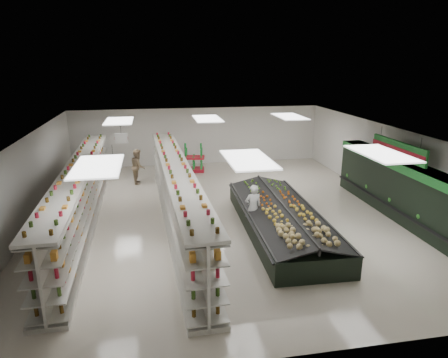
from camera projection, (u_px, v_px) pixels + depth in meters
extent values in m
plane|color=beige|center=(223.00, 213.00, 15.66)|extent=(16.00, 16.00, 0.00)
cube|color=white|center=(223.00, 133.00, 14.74)|extent=(14.00, 16.00, 0.02)
cube|color=silver|center=(198.00, 136.00, 22.73)|extent=(14.00, 0.02, 3.20)
cube|color=silver|center=(296.00, 288.00, 7.66)|extent=(14.00, 0.02, 3.20)
cube|color=silver|center=(27.00, 184.00, 13.99)|extent=(0.02, 16.00, 3.20)
cube|color=silver|center=(390.00, 166.00, 16.40)|extent=(0.02, 16.00, 3.20)
cube|color=black|center=(400.00, 189.00, 15.06)|extent=(0.80, 8.00, 2.20)
cube|color=#1F772C|center=(403.00, 165.00, 14.78)|extent=(0.85, 8.00, 0.30)
cube|color=black|center=(392.00, 203.00, 15.17)|extent=(0.55, 7.80, 0.15)
cube|color=beige|center=(397.00, 183.00, 14.96)|extent=(0.45, 7.70, 0.03)
cube|color=beige|center=(398.00, 175.00, 14.87)|extent=(0.45, 7.70, 0.03)
cube|color=white|center=(113.00, 162.00, 12.33)|extent=(0.50, 0.06, 0.40)
cube|color=maroon|center=(113.00, 162.00, 12.33)|extent=(0.52, 0.02, 0.12)
cylinder|color=black|center=(112.00, 153.00, 12.24)|extent=(0.01, 0.01, 0.50)
cube|color=white|center=(121.00, 138.00, 16.10)|extent=(0.50, 0.06, 0.40)
cube|color=maroon|center=(121.00, 138.00, 16.10)|extent=(0.52, 0.02, 0.12)
cylinder|color=black|center=(121.00, 131.00, 16.01)|extent=(0.01, 0.01, 0.50)
cube|color=#1F772C|center=(398.00, 149.00, 14.56)|extent=(0.10, 3.20, 0.60)
cube|color=maroon|center=(397.00, 149.00, 14.55)|extent=(0.03, 3.20, 0.18)
cylinder|color=black|center=(421.00, 145.00, 13.31)|extent=(0.01, 0.01, 0.50)
cylinder|color=black|center=(381.00, 133.00, 15.57)|extent=(0.01, 0.01, 0.50)
cube|color=silver|center=(84.00, 222.00, 14.64)|extent=(1.17, 12.48, 0.12)
cube|color=silver|center=(81.00, 197.00, 14.36)|extent=(0.30, 12.46, 2.08)
cube|color=silver|center=(78.00, 168.00, 14.05)|extent=(1.17, 12.48, 0.08)
cube|color=beige|center=(77.00, 220.00, 14.56)|extent=(0.69, 12.36, 0.03)
cube|color=beige|center=(75.00, 208.00, 14.43)|extent=(0.69, 12.36, 0.03)
cube|color=beige|center=(74.00, 196.00, 14.30)|extent=(0.69, 12.36, 0.03)
cube|color=beige|center=(72.00, 184.00, 14.16)|extent=(0.69, 12.36, 0.03)
cube|color=beige|center=(71.00, 172.00, 14.03)|extent=(0.69, 12.36, 0.03)
cube|color=beige|center=(90.00, 219.00, 14.65)|extent=(0.69, 12.36, 0.03)
cube|color=beige|center=(89.00, 207.00, 14.52)|extent=(0.69, 12.36, 0.03)
cube|color=beige|center=(88.00, 195.00, 14.39)|extent=(0.69, 12.36, 0.03)
cube|color=beige|center=(86.00, 183.00, 14.26)|extent=(0.69, 12.36, 0.03)
cube|color=beige|center=(85.00, 171.00, 14.12)|extent=(0.69, 12.36, 0.03)
cube|color=silver|center=(178.00, 221.00, 14.73)|extent=(1.46, 12.83, 0.13)
cube|color=silver|center=(177.00, 196.00, 14.44)|extent=(0.56, 12.79, 2.13)
cube|color=silver|center=(176.00, 166.00, 14.12)|extent=(1.46, 12.83, 0.09)
cube|color=beige|center=(171.00, 219.00, 14.64)|extent=(0.96, 12.70, 0.03)
cube|color=beige|center=(170.00, 207.00, 14.51)|extent=(0.96, 12.70, 0.03)
cube|color=beige|center=(170.00, 195.00, 14.37)|extent=(0.96, 12.70, 0.03)
cube|color=beige|center=(169.00, 182.00, 14.24)|extent=(0.96, 12.70, 0.03)
cube|color=beige|center=(169.00, 170.00, 14.10)|extent=(0.96, 12.70, 0.03)
cube|color=beige|center=(184.00, 218.00, 14.74)|extent=(0.96, 12.70, 0.03)
cube|color=beige|center=(184.00, 206.00, 14.61)|extent=(0.96, 12.70, 0.03)
cube|color=beige|center=(183.00, 194.00, 14.48)|extent=(0.96, 12.70, 0.03)
cube|color=beige|center=(183.00, 181.00, 14.34)|extent=(0.96, 12.70, 0.03)
cube|color=beige|center=(183.00, 169.00, 14.21)|extent=(0.96, 12.70, 0.03)
cube|color=black|center=(281.00, 222.00, 13.97)|extent=(2.63, 7.15, 0.71)
cube|color=#262626|center=(248.00, 213.00, 13.69)|extent=(0.27, 7.08, 0.06)
cube|color=#262626|center=(314.00, 210.00, 14.03)|extent=(0.27, 7.08, 0.06)
cube|color=black|center=(264.00, 210.00, 13.74)|extent=(1.51, 7.02, 0.36)
cube|color=black|center=(299.00, 208.00, 13.92)|extent=(1.51, 7.02, 0.36)
cube|color=#262626|center=(282.00, 206.00, 13.80)|extent=(0.25, 6.98, 0.25)
cube|color=maroon|center=(194.00, 170.00, 21.53)|extent=(1.20, 0.90, 0.18)
cube|color=red|center=(194.00, 157.00, 21.34)|extent=(1.25, 0.95, 0.09)
imported|color=silver|center=(253.00, 208.00, 13.93)|extent=(0.65, 0.46, 1.67)
imported|color=tan|center=(138.00, 166.00, 19.27)|extent=(0.51, 0.82, 1.69)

